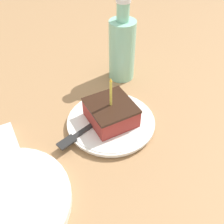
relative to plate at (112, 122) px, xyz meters
The scene contains 6 objects.
ground_plane 0.04m from the plate, 96.66° to the left, with size 2.40×2.40×0.04m.
plate is the anchor object (origin of this frame).
cake_slice 0.03m from the plate, behind, with size 0.11×0.11×0.13m.
fork 0.08m from the plate, behind, with size 0.18×0.07×0.00m.
bottle 0.24m from the plate, 53.87° to the left, with size 0.08×0.08×0.25m.
side_plate 0.31m from the plate, 161.54° to the right, with size 0.26×0.26×0.02m.
Camera 1 is at (-0.22, -0.45, 0.49)m, focal length 42.00 mm.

